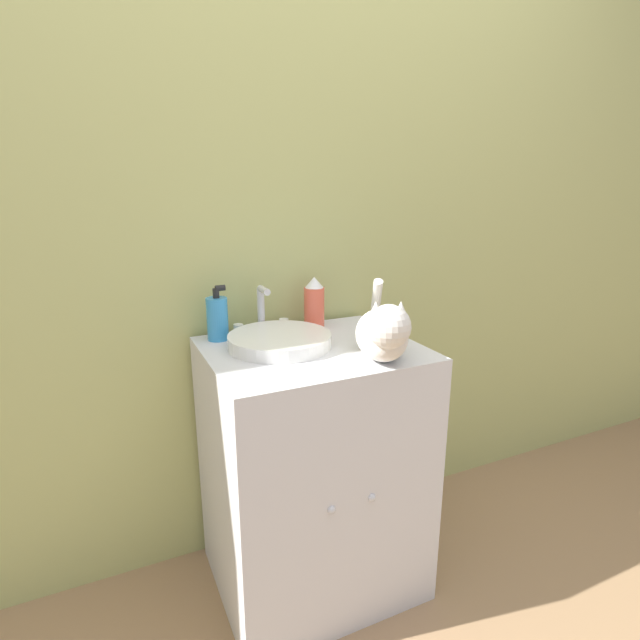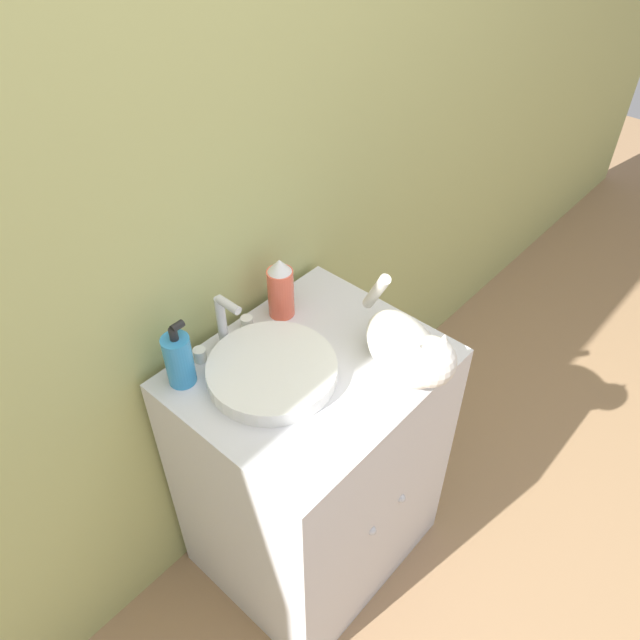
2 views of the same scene
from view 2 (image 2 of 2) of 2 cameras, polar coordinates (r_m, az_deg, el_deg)
ground_plane at (r=2.11m, az=5.18°, el=-23.60°), size 8.00×8.00×0.00m
wall_back at (r=1.44m, az=-10.23°, el=13.70°), size 6.00×0.05×2.50m
vanity_cabinet at (r=1.83m, az=-0.65°, el=-13.29°), size 0.63×0.54×0.82m
sink_basin at (r=1.48m, az=-4.40°, el=-4.64°), size 0.31×0.31×0.04m
faucet at (r=1.54m, az=-8.79°, el=-0.49°), size 0.19×0.09×0.16m
cat at (r=1.45m, az=8.08°, el=-2.71°), size 0.24×0.35×0.21m
soap_bottle at (r=1.47m, az=-12.78°, el=-3.52°), size 0.07×0.07×0.17m
spray_bottle at (r=1.61m, az=-3.62°, el=2.92°), size 0.07×0.07×0.17m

